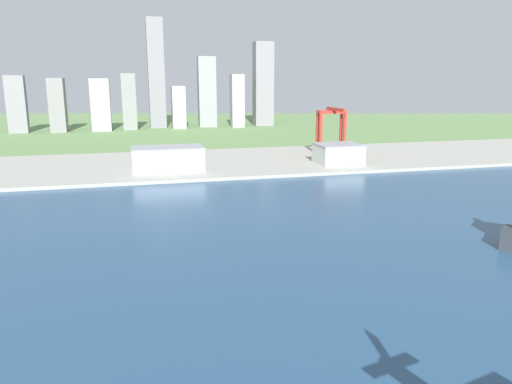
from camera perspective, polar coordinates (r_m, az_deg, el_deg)
The scene contains 7 objects.
ground_plane at distance 229.04m, azimuth 1.00°, elevation -4.71°, with size 2400.00×2400.00×0.00m, color #62864E.
water_bay at distance 175.54m, azimuth 6.26°, elevation -10.47°, with size 840.00×360.00×0.15m, color navy.
industrial_pier at distance 410.25m, azimuth -6.03°, elevation 3.36°, with size 840.00×140.00×2.50m, color #999A8F.
port_crane_red at distance 447.91m, azimuth 8.79°, elevation 8.14°, with size 25.35×37.53×42.16m.
warehouse_main at distance 374.88m, azimuth -10.19°, elevation 3.86°, with size 53.01×28.83×17.53m.
warehouse_annex at distance 402.31m, azimuth 9.48°, elevation 4.40°, with size 34.49×30.61×15.99m.
distant_skyline at distance 717.58m, azimuth -10.13°, elevation 11.32°, with size 361.95×52.47×151.57m.
Camera 1 is at (-57.79, 89.69, 69.95)m, focal length 34.53 mm.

